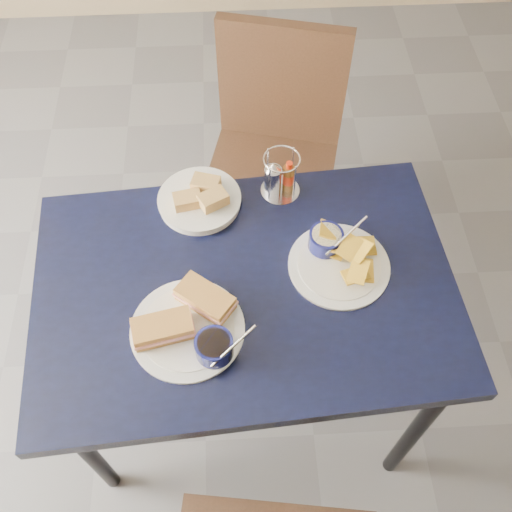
{
  "coord_description": "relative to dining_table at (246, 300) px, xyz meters",
  "views": [
    {
      "loc": [
        -0.23,
        -0.57,
        1.99
      ],
      "look_at": [
        -0.19,
        0.21,
        0.82
      ],
      "focal_mm": 40.0,
      "sensor_mm": 36.0,
      "label": 1
    }
  ],
  "objects": [
    {
      "name": "ground",
      "position": [
        0.22,
        -0.17,
        -0.67
      ],
      "size": [
        6.0,
        6.0,
        0.0
      ],
      "primitive_type": "plane",
      "color": "#4C4B50",
      "rests_on": "ground"
    },
    {
      "name": "dining_table",
      "position": [
        0.0,
        0.0,
        0.0
      ],
      "size": [
        1.12,
        0.79,
        0.75
      ],
      "color": "black",
      "rests_on": "ground"
    },
    {
      "name": "chair_far",
      "position": [
        0.12,
        0.72,
        -0.14
      ],
      "size": [
        0.53,
        0.52,
        0.93
      ],
      "color": "black",
      "rests_on": "ground"
    },
    {
      "name": "sandwich_plate",
      "position": [
        -0.13,
        -0.12,
        0.1
      ],
      "size": [
        0.3,
        0.28,
        0.12
      ],
      "color": "white",
      "rests_on": "dining_table"
    },
    {
      "name": "plantain_plate",
      "position": [
        0.24,
        0.06,
        0.1
      ],
      "size": [
        0.26,
        0.26,
        0.12
      ],
      "color": "white",
      "rests_on": "dining_table"
    },
    {
      "name": "bread_basket",
      "position": [
        -0.11,
        0.27,
        0.1
      ],
      "size": [
        0.23,
        0.23,
        0.07
      ],
      "color": "white",
      "rests_on": "dining_table"
    },
    {
      "name": "condiment_caddy",
      "position": [
        0.11,
        0.3,
        0.13
      ],
      "size": [
        0.11,
        0.11,
        0.14
      ],
      "color": "silver",
      "rests_on": "dining_table"
    }
  ]
}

